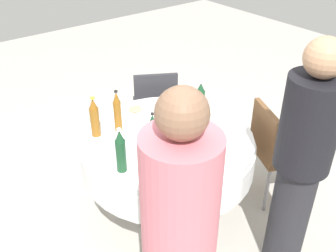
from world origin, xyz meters
name	(u,v)px	position (x,y,z in m)	size (l,w,h in m)	color
ground_plane	(168,210)	(0.00, 0.00, 0.00)	(10.00, 10.00, 0.00)	#B7B2A8
dining_table	(168,153)	(0.00, 0.00, 0.59)	(1.29, 1.29, 0.74)	white
bottle_dark_green_left	(153,132)	(0.17, 0.04, 0.87)	(0.06, 0.06, 0.28)	#194728
bottle_dark_green_far	(200,98)	(-0.44, -0.14, 0.86)	(0.07, 0.07, 0.26)	#194728
bottle_amber_south	(95,118)	(0.41, -0.34, 0.89)	(0.07, 0.07, 0.32)	#8C5619
bottle_clear_front	(167,119)	(-0.01, -0.01, 0.88)	(0.06, 0.06, 0.29)	silver
bottle_green_near	(177,129)	(0.02, 0.13, 0.88)	(0.06, 0.06, 0.30)	#2D6B38
bottle_amber_rear	(117,112)	(0.24, -0.30, 0.89)	(0.06, 0.06, 0.33)	#8C5619
bottle_dark_green_outer	(121,151)	(0.48, 0.13, 0.89)	(0.07, 0.07, 0.32)	#194728
wine_glass_front	(173,103)	(-0.24, -0.24, 0.83)	(0.07, 0.07, 0.13)	white
wine_glass_near	(184,97)	(-0.38, -0.27, 0.84)	(0.07, 0.07, 0.14)	white
plate_mid	(191,169)	(0.13, 0.41, 0.75)	(0.23, 0.23, 0.02)	white
plate_east	(135,111)	(-0.01, -0.45, 0.75)	(0.24, 0.24, 0.04)	white
spoon_far	(178,123)	(-0.17, -0.09, 0.74)	(0.18, 0.02, 0.01)	silver
folded_napkin	(213,124)	(-0.37, 0.08, 0.75)	(0.15, 0.15, 0.02)	white
person_left	(179,247)	(0.68, 0.95, 0.90)	(0.34, 0.34, 1.71)	slate
person_far	(301,161)	(-0.35, 0.88, 0.88)	(0.34, 0.34, 1.66)	#26262B
chair_rear	(155,104)	(-0.46, -0.79, 0.52)	(0.55, 0.55, 0.87)	#2D2D33
chair_outer	(273,146)	(-0.79, 0.37, 0.52)	(0.53, 0.53, 0.87)	brown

